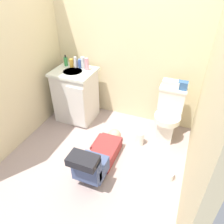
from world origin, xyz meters
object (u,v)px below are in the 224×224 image
(vanity_cabinet, at_px, (76,95))
(paper_towel_roll, at_px, (140,138))
(faucet, at_px, (78,64))
(toiletry_bag, at_px, (183,85))
(tissue_box, at_px, (171,84))
(bottle_amber, at_px, (71,63))
(bottle_blue, at_px, (80,63))
(soap_dispenser, at_px, (66,61))
(bottle_clear, at_px, (83,63))
(bottle_white, at_px, (76,62))
(person_plumber, at_px, (99,157))
(toilet, at_px, (168,115))
(bottle_pink, at_px, (87,64))
(toilet_paper_roll, at_px, (169,176))

(vanity_cabinet, xyz_separation_m, paper_towel_roll, (1.12, -0.26, -0.32))
(faucet, relative_size, toiletry_bag, 0.81)
(tissue_box, xyz_separation_m, bottle_amber, (-1.46, -0.04, 0.08))
(bottle_amber, height_order, paper_towel_roll, bottle_amber)
(vanity_cabinet, relative_size, bottle_blue, 6.31)
(soap_dispenser, xyz_separation_m, paper_towel_roll, (1.31, -0.38, -0.79))
(faucet, height_order, soap_dispenser, soap_dispenser)
(tissue_box, height_order, bottle_blue, bottle_blue)
(bottle_amber, bearing_deg, tissue_box, 1.51)
(bottle_blue, height_order, bottle_clear, bottle_clear)
(toiletry_bag, height_order, bottle_white, bottle_white)
(vanity_cabinet, bearing_deg, bottle_white, 101.59)
(faucet, bearing_deg, bottle_amber, -161.49)
(vanity_cabinet, distance_m, person_plumber, 1.16)
(bottle_clear, bearing_deg, tissue_box, 1.45)
(toiletry_bag, bearing_deg, bottle_amber, -178.63)
(toilet, relative_size, bottle_blue, 5.77)
(toiletry_bag, bearing_deg, toilet, -139.23)
(bottle_blue, distance_m, bottle_clear, 0.07)
(person_plumber, height_order, bottle_clear, bottle_clear)
(tissue_box, bearing_deg, bottle_amber, -178.49)
(person_plumber, relative_size, bottle_pink, 5.92)
(vanity_cabinet, distance_m, toiletry_bag, 1.58)
(bottle_pink, xyz_separation_m, paper_towel_roll, (0.94, -0.36, -0.81))
(person_plumber, distance_m, toiletry_bag, 1.40)
(bottle_clear, bearing_deg, vanity_cabinet, -128.73)
(bottle_amber, distance_m, paper_towel_roll, 1.49)
(faucet, relative_size, paper_towel_roll, 0.49)
(bottle_clear, height_order, toilet_paper_roll, bottle_clear)
(person_plumber, relative_size, soap_dispenser, 6.42)
(faucet, height_order, person_plumber, faucet)
(toiletry_bag, bearing_deg, bottle_white, -178.78)
(toiletry_bag, xyz_separation_m, bottle_white, (-1.55, -0.03, 0.10))
(bottle_pink, xyz_separation_m, toilet_paper_roll, (1.43, -0.80, -0.86))
(toilet, distance_m, bottle_clear, 1.43)
(faucet, distance_m, paper_towel_roll, 1.42)
(faucet, bearing_deg, paper_towel_roll, -19.71)
(vanity_cabinet, xyz_separation_m, toiletry_bag, (1.52, 0.15, 0.39))
(person_plumber, relative_size, tissue_box, 4.84)
(person_plumber, xyz_separation_m, bottle_pink, (-0.59, 0.94, 0.73))
(tissue_box, height_order, toiletry_bag, toiletry_bag)
(bottle_amber, relative_size, paper_towel_roll, 0.60)
(faucet, height_order, paper_towel_roll, faucet)
(toilet_paper_roll, bearing_deg, faucet, 152.18)
(person_plumber, xyz_separation_m, soap_dispenser, (-0.95, 0.97, 0.71))
(bottle_white, distance_m, bottle_pink, 0.20)
(person_plumber, bearing_deg, bottle_pink, 122.02)
(person_plumber, bearing_deg, vanity_cabinet, 132.17)
(vanity_cabinet, distance_m, paper_towel_roll, 1.19)
(person_plumber, distance_m, bottle_white, 1.44)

